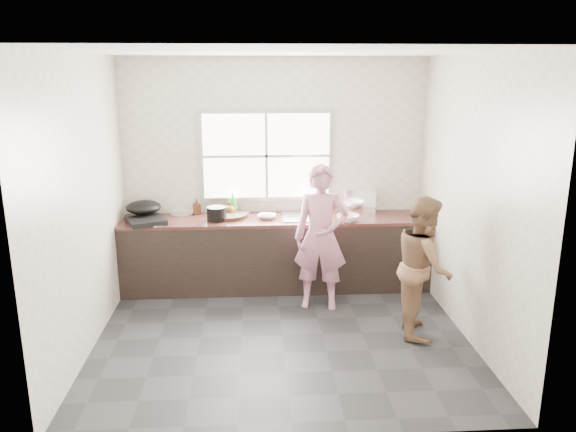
{
  "coord_description": "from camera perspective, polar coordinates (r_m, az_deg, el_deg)",
  "views": [
    {
      "loc": [
        -0.26,
        -5.07,
        2.56
      ],
      "look_at": [
        0.1,
        0.65,
        1.05
      ],
      "focal_mm": 35.0,
      "sensor_mm": 36.0,
      "label": 1
    }
  ],
  "objects": [
    {
      "name": "faucet",
      "position": [
        6.76,
        1.67,
        1.51
      ],
      "size": [
        0.02,
        0.02,
        0.3
      ],
      "primitive_type": "cylinder",
      "color": "silver",
      "rests_on": "countertop"
    },
    {
      "name": "window_glazing",
      "position": [
        6.71,
        -2.2,
        6.1
      ],
      "size": [
        1.5,
        0.01,
        1.0
      ],
      "primitive_type": "cube",
      "color": "white",
      "rests_on": "window_frame"
    },
    {
      "name": "wok",
      "position": [
        6.74,
        -14.47,
        0.87
      ],
      "size": [
        0.45,
        0.45,
        0.15
      ],
      "primitive_type": "ellipsoid",
      "rotation": [
        0.0,
        0.0,
        -0.12
      ],
      "color": "black",
      "rests_on": "burner"
    },
    {
      "name": "glass_jar",
      "position": [
        6.47,
        -7.64,
        -0.13
      ],
      "size": [
        0.09,
        0.09,
        0.1
      ],
      "primitive_type": "cylinder",
      "rotation": [
        0.0,
        0.0,
        -0.39
      ],
      "color": "silver",
      "rests_on": "countertop"
    },
    {
      "name": "window_frame",
      "position": [
        6.74,
        -2.21,
        6.13
      ],
      "size": [
        1.6,
        0.05,
        1.1
      ],
      "primitive_type": "cube",
      "color": "#9EA0A5",
      "rests_on": "wall_back"
    },
    {
      "name": "dish_rack",
      "position": [
        6.89,
        7.37,
        1.59
      ],
      "size": [
        0.44,
        0.36,
        0.29
      ],
      "primitive_type": "cube",
      "rotation": [
        0.0,
        0.0,
        -0.28
      ],
      "color": "white",
      "rests_on": "countertop"
    },
    {
      "name": "bottle_green",
      "position": [
        6.77,
        -5.65,
        1.4
      ],
      "size": [
        0.14,
        0.14,
        0.28
      ],
      "primitive_type": "imported",
      "rotation": [
        0.0,
        0.0,
        0.27
      ],
      "color": "#3D922F",
      "rests_on": "countertop"
    },
    {
      "name": "wall_left",
      "position": [
        5.43,
        -20.03,
        1.0
      ],
      "size": [
        0.01,
        3.2,
        2.7
      ],
      "primitive_type": "cube",
      "color": "beige",
      "rests_on": "ground"
    },
    {
      "name": "woman",
      "position": [
        6.08,
        3.36,
        -2.64
      ],
      "size": [
        0.6,
        0.45,
        1.49
      ],
      "primitive_type": "imported",
      "rotation": [
        0.0,
        0.0,
        -0.19
      ],
      "color": "#C77793",
      "rests_on": "floor"
    },
    {
      "name": "floor",
      "position": [
        5.68,
        -0.61,
        -12.05
      ],
      "size": [
        3.6,
        3.2,
        0.01
      ],
      "primitive_type": "cube",
      "color": "#252528",
      "rests_on": "ground"
    },
    {
      "name": "countertop",
      "position": [
        6.59,
        -1.21,
        -0.37
      ],
      "size": [
        3.6,
        0.64,
        0.04
      ],
      "primitive_type": "cube",
      "color": "#3B1D18",
      "rests_on": "cabinet"
    },
    {
      "name": "bottle_brown_tall",
      "position": [
        6.82,
        -9.26,
        0.87
      ],
      "size": [
        0.1,
        0.1,
        0.17
      ],
      "primitive_type": "imported",
      "rotation": [
        0.0,
        0.0,
        0.28
      ],
      "color": "#422210",
      "rests_on": "countertop"
    },
    {
      "name": "bowl_held",
      "position": [
        6.53,
        2.92,
        -0.09
      ],
      "size": [
        0.18,
        0.18,
        0.06
      ],
      "primitive_type": "imported",
      "rotation": [
        0.0,
        0.0,
        -0.03
      ],
      "color": "white",
      "rests_on": "countertop"
    },
    {
      "name": "cabinet",
      "position": [
        6.72,
        -1.19,
        -3.91
      ],
      "size": [
        3.6,
        0.62,
        0.82
      ],
      "primitive_type": "cube",
      "color": "black",
      "rests_on": "floor"
    },
    {
      "name": "sink",
      "position": [
        6.61,
        1.82,
        -0.11
      ],
      "size": [
        0.55,
        0.45,
        0.02
      ],
      "primitive_type": "cube",
      "color": "silver",
      "rests_on": "countertop"
    },
    {
      "name": "bowl_mince",
      "position": [
        6.55,
        -2.17,
        -0.05
      ],
      "size": [
        0.25,
        0.25,
        0.05
      ],
      "primitive_type": "imported",
      "rotation": [
        0.0,
        0.0,
        -0.27
      ],
      "color": "white",
      "rests_on": "countertop"
    },
    {
      "name": "wall_front",
      "position": [
        3.68,
        0.63,
        -4.44
      ],
      "size": [
        3.6,
        0.01,
        2.7
      ],
      "primitive_type": "cube",
      "color": "beige",
      "rests_on": "ground"
    },
    {
      "name": "person_side",
      "position": [
        5.64,
        13.61,
        -4.96
      ],
      "size": [
        0.63,
        0.75,
        1.39
      ],
      "primitive_type": "imported",
      "rotation": [
        0.0,
        0.0,
        1.41
      ],
      "color": "brown",
      "rests_on": "floor"
    },
    {
      "name": "wall_back",
      "position": [
        6.79,
        -1.35,
        4.49
      ],
      "size": [
        3.6,
        0.01,
        2.7
      ],
      "primitive_type": "cube",
      "color": "beige",
      "rests_on": "ground"
    },
    {
      "name": "bowl_crabs",
      "position": [
        6.46,
        6.11,
        -0.28
      ],
      "size": [
        0.22,
        0.22,
        0.06
      ],
      "primitive_type": "imported",
      "rotation": [
        0.0,
        0.0,
        -0.06
      ],
      "color": "silver",
      "rests_on": "countertop"
    },
    {
      "name": "pot_lid_right",
      "position": [
        6.86,
        -10.75,
        0.2
      ],
      "size": [
        0.31,
        0.31,
        0.01
      ],
      "primitive_type": "cylinder",
      "rotation": [
        0.0,
        0.0,
        -0.14
      ],
      "color": "#B9BBC1",
      "rests_on": "countertop"
    },
    {
      "name": "black_pot",
      "position": [
        6.5,
        -7.26,
        0.22
      ],
      "size": [
        0.25,
        0.25,
        0.16
      ],
      "primitive_type": "cylinder",
      "rotation": [
        0.0,
        0.0,
        0.14
      ],
      "color": "black",
      "rests_on": "countertop"
    },
    {
      "name": "wall_right",
      "position": [
        5.6,
        18.12,
        1.55
      ],
      "size": [
        0.01,
        3.2,
        2.7
      ],
      "primitive_type": "cube",
      "color": "silver",
      "rests_on": "ground"
    },
    {
      "name": "pot_lid_left",
      "position": [
        6.47,
        -13.28,
        -0.82
      ],
      "size": [
        0.27,
        0.27,
        0.01
      ],
      "primitive_type": "cylinder",
      "rotation": [
        0.0,
        0.0,
        0.28
      ],
      "color": "#BABCC1",
      "rests_on": "countertop"
    },
    {
      "name": "ceiling",
      "position": [
        5.08,
        -0.7,
        16.41
      ],
      "size": [
        3.6,
        3.2,
        0.01
      ],
      "primitive_type": "cube",
      "color": "silver",
      "rests_on": "wall_back"
    },
    {
      "name": "plate_food",
      "position": [
        6.67,
        -6.55,
        -0.02
      ],
      "size": [
        0.26,
        0.26,
        0.02
      ],
      "primitive_type": "cylinder",
      "rotation": [
        0.0,
        0.0,
        0.24
      ],
      "color": "white",
      "rests_on": "countertop"
    },
    {
      "name": "bottle_brown_short",
      "position": [
        6.72,
        -5.96,
        0.72
      ],
      "size": [
        0.13,
        0.13,
        0.15
      ],
      "primitive_type": "imported",
      "rotation": [
        0.0,
        0.0,
        0.05
      ],
      "color": "#4B3612",
      "rests_on": "countertop"
    },
    {
      "name": "cutting_board",
      "position": [
        6.65,
        -6.03,
        0.06
      ],
      "size": [
        0.46,
        0.46,
        0.04
      ],
      "primitive_type": "cylinder",
      "rotation": [
        0.0,
        0.0,
        0.04
      ],
      "color": "black",
      "rests_on": "countertop"
    },
    {
      "name": "cleaver",
      "position": [
        6.64,
        -4.85,
        0.25
      ],
      "size": [
        0.23,
        0.21,
        0.01
      ],
      "primitive_type": "cube",
      "rotation": [
        0.0,
        0.0,
        0.68
      ],
      "color": "silver",
      "rests_on": "cutting_board"
    },
    {
      "name": "burner",
      "position": [
        6.54,
        -14.21,
        -0.5
      ],
      "size": [
        0.52,
        0.52,
        0.06
      ],
      "primitive_type": "cube",
      "rotation": [
        0.0,
        0.0,
        0.42
      ],
      "color": "black",
      "rests_on": "countertop"
    }
  ]
}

